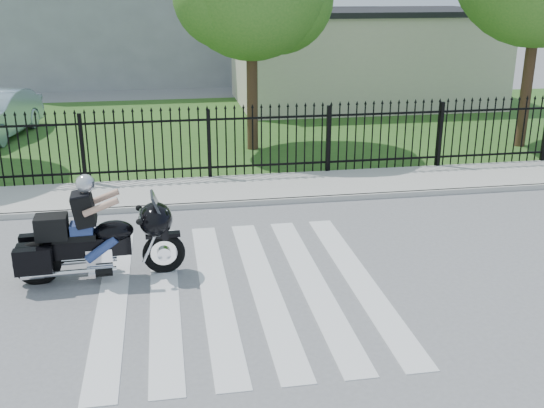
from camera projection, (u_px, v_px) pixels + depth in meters
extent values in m
plane|color=slate|center=(240.00, 288.00, 10.27)|extent=(120.00, 120.00, 0.00)
cube|color=#ADAAA3|center=(214.00, 191.00, 14.91)|extent=(40.00, 2.00, 0.12)
cube|color=#ADAAA3|center=(217.00, 205.00, 13.98)|extent=(40.00, 0.12, 0.12)
cube|color=#2A531C|center=(196.00, 129.00, 21.44)|extent=(40.00, 12.00, 0.02)
cube|color=black|center=(210.00, 167.00, 15.74)|extent=(26.00, 0.04, 0.05)
cube|color=black|center=(208.00, 120.00, 15.35)|extent=(26.00, 0.04, 0.05)
cylinder|color=#382316|center=(252.00, 79.00, 18.21)|extent=(0.32, 0.32, 4.16)
cylinder|color=#382316|center=(529.00, 66.00, 18.45)|extent=(0.32, 0.32, 4.80)
cube|color=beige|center=(362.00, 59.00, 25.71)|extent=(10.00, 6.00, 3.50)
cube|color=black|center=(365.00, 12.00, 25.11)|extent=(10.20, 6.20, 0.20)
torus|color=black|center=(164.00, 253.00, 10.75)|extent=(0.73, 0.16, 0.72)
torus|color=black|center=(37.00, 264.00, 10.35)|extent=(0.77, 0.19, 0.77)
cube|color=black|center=(89.00, 246.00, 10.44)|extent=(1.37, 0.30, 0.31)
ellipsoid|color=black|center=(114.00, 231.00, 10.44)|extent=(0.67, 0.44, 0.35)
cube|color=black|center=(74.00, 236.00, 10.33)|extent=(0.69, 0.36, 0.10)
cube|color=silver|center=(100.00, 256.00, 10.53)|extent=(0.43, 0.33, 0.31)
ellipsoid|color=black|center=(155.00, 220.00, 10.52)|extent=(0.59, 0.78, 0.57)
cube|color=black|center=(52.00, 227.00, 10.20)|extent=(0.52, 0.42, 0.38)
cube|color=navy|center=(82.00, 228.00, 10.31)|extent=(0.37, 0.33, 0.19)
sphere|color=#B7B9BF|center=(85.00, 184.00, 10.09)|extent=(0.30, 0.30, 0.30)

